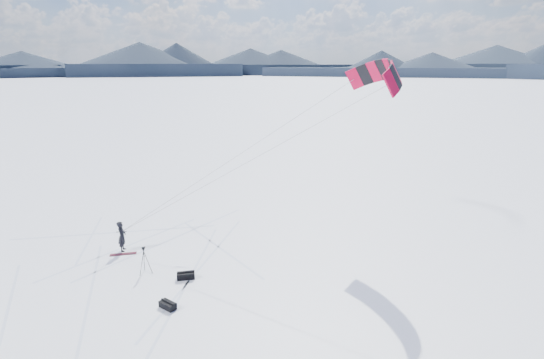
% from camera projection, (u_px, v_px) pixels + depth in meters
% --- Properties ---
extents(ground, '(1800.00, 1800.00, 0.00)m').
position_uv_depth(ground, '(130.00, 268.00, 19.64)').
color(ground, white).
extents(horizon_hills, '(704.00, 705.94, 10.58)m').
position_uv_depth(horizon_hills, '(119.00, 178.00, 18.30)').
color(horizon_hills, '#182134').
rests_on(horizon_hills, ground).
extents(snow_tracks, '(17.62, 14.39, 0.01)m').
position_uv_depth(snow_tracks, '(111.00, 274.00, 19.07)').
color(snow_tracks, silver).
rests_on(snow_tracks, ground).
extents(snowkiter, '(0.59, 0.72, 1.69)m').
position_uv_depth(snowkiter, '(124.00, 250.00, 21.43)').
color(snowkiter, black).
rests_on(snowkiter, ground).
extents(snowboard, '(1.34, 0.76, 0.04)m').
position_uv_depth(snowboard, '(123.00, 254.00, 20.99)').
color(snowboard, maroon).
rests_on(snowboard, ground).
extents(tripod, '(0.57, 0.62, 1.38)m').
position_uv_depth(tripod, '(144.00, 257.00, 18.88)').
color(tripod, black).
rests_on(tripod, ground).
extents(gear_bag_a, '(0.90, 0.67, 0.37)m').
position_uv_depth(gear_bag_a, '(186.00, 275.00, 18.60)').
color(gear_bag_a, black).
rests_on(gear_bag_a, ground).
extents(gear_bag_b, '(0.82, 0.62, 0.34)m').
position_uv_depth(gear_bag_b, '(168.00, 305.00, 16.36)').
color(gear_bag_b, black).
rests_on(gear_bag_b, ground).
extents(power_kite, '(14.41, 7.05, 8.94)m').
position_uv_depth(power_kite, '(379.00, 76.00, 20.51)').
color(power_kite, '#BC062F').
rests_on(power_kite, ground).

